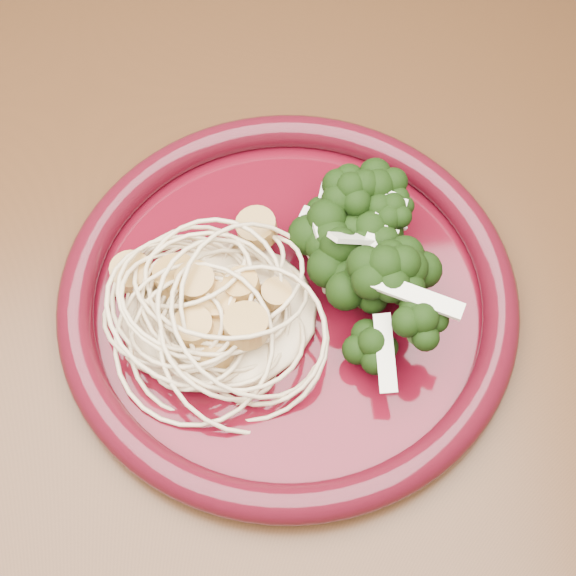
{
  "coord_description": "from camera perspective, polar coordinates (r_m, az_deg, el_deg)",
  "views": [
    {
      "loc": [
        -0.03,
        -0.25,
        1.22
      ],
      "look_at": [
        0.0,
        0.01,
        0.77
      ],
      "focal_mm": 50.0,
      "sensor_mm": 36.0,
      "label": 1
    }
  ],
  "objects": [
    {
      "name": "dinner_plate",
      "position": [
        0.53,
        0.0,
        -0.48
      ],
      "size": [
        0.35,
        0.35,
        0.03
      ],
      "rotation": [
        0.0,
        0.0,
        0.2
      ],
      "color": "#440610",
      "rests_on": "dining_table"
    },
    {
      "name": "scallop_cluster",
      "position": [
        0.48,
        -5.28,
        0.7
      ],
      "size": [
        0.16,
        0.16,
        0.04
      ],
      "primitive_type": null,
      "rotation": [
        0.0,
        0.0,
        0.2
      ],
      "color": "tan",
      "rests_on": "spaghetti_pile"
    },
    {
      "name": "dining_table",
      "position": [
        0.62,
        -0.17,
        -6.0
      ],
      "size": [
        1.2,
        0.8,
        0.75
      ],
      "color": "#472814",
      "rests_on": "ground"
    },
    {
      "name": "spaghetti_pile",
      "position": [
        0.51,
        -4.96,
        -1.4
      ],
      "size": [
        0.15,
        0.13,
        0.03
      ],
      "primitive_type": "ellipsoid",
      "rotation": [
        0.0,
        0.0,
        0.2
      ],
      "color": "beige",
      "rests_on": "dinner_plate"
    },
    {
      "name": "onion_garnish",
      "position": [
        0.5,
        6.28,
        4.29
      ],
      "size": [
        0.08,
        0.1,
        0.06
      ],
      "primitive_type": null,
      "rotation": [
        0.0,
        0.0,
        0.2
      ],
      "color": "beige",
      "rests_on": "broccoli_pile"
    },
    {
      "name": "broccoli_pile",
      "position": [
        0.52,
        5.96,
        2.37
      ],
      "size": [
        0.11,
        0.16,
        0.05
      ],
      "primitive_type": "ellipsoid",
      "rotation": [
        0.0,
        0.0,
        0.2
      ],
      "color": "black",
      "rests_on": "dinner_plate"
    }
  ]
}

